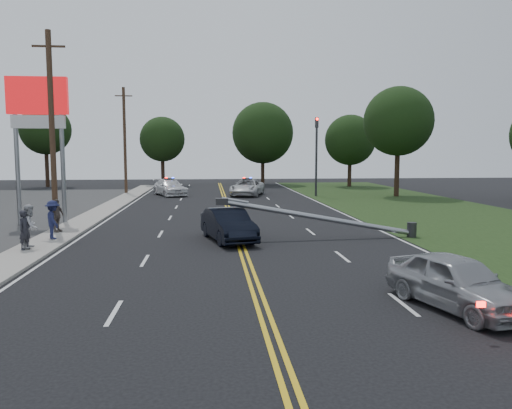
{
  "coord_description": "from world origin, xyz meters",
  "views": [
    {
      "loc": [
        -1.32,
        -14.27,
        3.97
      ],
      "look_at": [
        0.7,
        7.19,
        1.7
      ],
      "focal_mm": 35.0,
      "sensor_mm": 36.0,
      "label": 1
    }
  ],
  "objects": [
    {
      "name": "ground",
      "position": [
        0.0,
        0.0,
        0.0
      ],
      "size": [
        120.0,
        120.0,
        0.0
      ],
      "primitive_type": "plane",
      "color": "black",
      "rests_on": "ground"
    },
    {
      "name": "sidewalk",
      "position": [
        -8.4,
        10.0,
        0.06
      ],
      "size": [
        1.8,
        70.0,
        0.12
      ],
      "primitive_type": "cube",
      "color": "gray",
      "rests_on": "ground"
    },
    {
      "name": "grass_verge",
      "position": [
        13.5,
        10.0,
        0.01
      ],
      "size": [
        12.0,
        80.0,
        0.01
      ],
      "primitive_type": "cube",
      "color": "black",
      "rests_on": "ground"
    },
    {
      "name": "centerline_yellow",
      "position": [
        0.0,
        10.0,
        0.01
      ],
      "size": [
        0.36,
        80.0,
        0.0
      ],
      "primitive_type": "cube",
      "color": "gold",
      "rests_on": "ground"
    },
    {
      "name": "pylon_sign",
      "position": [
        -10.5,
        14.0,
        6.0
      ],
      "size": [
        3.2,
        0.35,
        8.0
      ],
      "color": "gray",
      "rests_on": "ground"
    },
    {
      "name": "traffic_signal",
      "position": [
        8.3,
        30.0,
        4.21
      ],
      "size": [
        0.28,
        0.41,
        7.05
      ],
      "color": "#2D2D30",
      "rests_on": "ground"
    },
    {
      "name": "fallen_streetlight",
      "position": [
        4.19,
        8.0,
        0.92
      ],
      "size": [
        9.36,
        0.44,
        1.91
      ],
      "color": "#2D2D30",
      "rests_on": "ground"
    },
    {
      "name": "utility_pole_mid",
      "position": [
        -9.2,
        12.0,
        5.08
      ],
      "size": [
        1.6,
        0.28,
        10.0
      ],
      "color": "#382619",
      "rests_on": "ground"
    },
    {
      "name": "utility_pole_far",
      "position": [
        -9.2,
        34.0,
        5.08
      ],
      "size": [
        1.6,
        0.28,
        10.0
      ],
      "color": "#382619",
      "rests_on": "ground"
    },
    {
      "name": "tree_5",
      "position": [
        -19.78,
        44.84,
        6.51
      ],
      "size": [
        5.67,
        5.67,
        9.36
      ],
      "color": "black",
      "rests_on": "ground"
    },
    {
      "name": "tree_6",
      "position": [
        -6.8,
        45.93,
        5.48
      ],
      "size": [
        5.29,
        5.29,
        8.14
      ],
      "color": "black",
      "rests_on": "ground"
    },
    {
      "name": "tree_7",
      "position": [
        5.27,
        46.85,
        6.3
      ],
      "size": [
        7.47,
        7.47,
        10.04
      ],
      "color": "black",
      "rests_on": "ground"
    },
    {
      "name": "tree_8",
      "position": [
        14.92,
        42.33,
        5.35
      ],
      "size": [
        5.81,
        5.81,
        8.27
      ],
      "color": "black",
      "rests_on": "ground"
    },
    {
      "name": "tree_9",
      "position": [
        15.52,
        29.22,
        6.69
      ],
      "size": [
        6.15,
        6.15,
        9.78
      ],
      "color": "black",
      "rests_on": "ground"
    },
    {
      "name": "crashed_sedan",
      "position": [
        -0.49,
        7.84,
        0.73
      ],
      "size": [
        2.56,
        4.66,
        1.46
      ],
      "primitive_type": "imported",
      "rotation": [
        0.0,
        0.0,
        0.24
      ],
      "color": "black",
      "rests_on": "ground"
    },
    {
      "name": "waiting_sedan",
      "position": [
        4.9,
        -2.46,
        0.7
      ],
      "size": [
        2.76,
        4.43,
        1.41
      ],
      "primitive_type": "imported",
      "rotation": [
        0.0,
        0.0,
        0.29
      ],
      "color": "#919498",
      "rests_on": "ground"
    },
    {
      "name": "emergency_a",
      "position": [
        2.16,
        31.2,
        0.75
      ],
      "size": [
        3.84,
        5.85,
        1.49
      ],
      "primitive_type": "imported",
      "rotation": [
        0.0,
        0.0,
        -0.27
      ],
      "color": "silver",
      "rests_on": "ground"
    },
    {
      "name": "emergency_b",
      "position": [
        -4.92,
        31.95,
        0.74
      ],
      "size": [
        3.85,
        5.53,
        1.49
      ],
      "primitive_type": "imported",
      "rotation": [
        0.0,
        0.0,
        0.38
      ],
      "color": "silver",
      "rests_on": "ground"
    },
    {
      "name": "bystander_a",
      "position": [
        -8.6,
        5.99,
        0.91
      ],
      "size": [
        0.57,
        0.67,
        1.57
      ],
      "primitive_type": "imported",
      "rotation": [
        0.0,
        0.0,
        1.18
      ],
      "color": "#23232A",
      "rests_on": "sidewalk"
    },
    {
      "name": "bystander_b",
      "position": [
        -8.52,
        6.36,
        1.0
      ],
      "size": [
        0.67,
        0.86,
        1.76
      ],
      "primitive_type": "imported",
      "rotation": [
        0.0,
        0.0,
        1.57
      ],
      "color": "#ADADB2",
      "rests_on": "sidewalk"
    },
    {
      "name": "bystander_c",
      "position": [
        -8.25,
        8.41,
        0.98
      ],
      "size": [
        1.11,
        1.28,
        1.72
      ],
      "primitive_type": "imported",
      "rotation": [
        0.0,
        0.0,
        2.09
      ],
      "color": "#1C2047",
      "rests_on": "sidewalk"
    },
    {
      "name": "bystander_d",
      "position": [
        -8.68,
        10.39,
        0.92
      ],
      "size": [
        0.74,
        1.02,
        1.6
      ],
      "primitive_type": "imported",
      "rotation": [
        0.0,
        0.0,
        1.15
      ],
      "color": "#5C504A",
      "rests_on": "sidewalk"
    }
  ]
}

